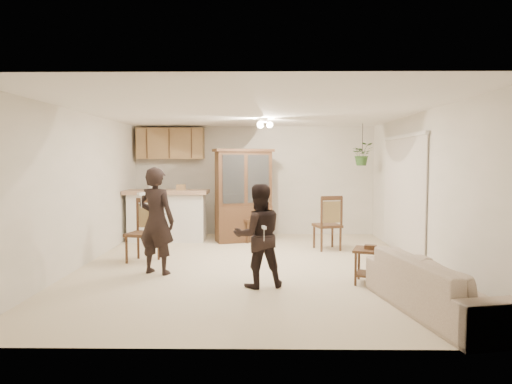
{
  "coord_description": "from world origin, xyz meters",
  "views": [
    {
      "loc": [
        0.17,
        -7.3,
        1.72
      ],
      "look_at": [
        0.07,
        0.4,
        1.19
      ],
      "focal_mm": 32.0,
      "sensor_mm": 36.0,
      "label": 1
    }
  ],
  "objects_px": {
    "china_hutch": "(243,196)",
    "chair_hutch_left": "(247,227)",
    "child": "(258,238)",
    "sofa": "(440,281)",
    "chair_bar": "(143,244)",
    "adult": "(156,215)",
    "side_table": "(370,266)",
    "chair_hutch_right": "(327,234)"
  },
  "relations": [
    {
      "from": "china_hutch",
      "to": "chair_hutch_left",
      "type": "height_order",
      "value": "china_hutch"
    },
    {
      "from": "child",
      "to": "china_hutch",
      "type": "relative_size",
      "value": 0.69
    },
    {
      "from": "sofa",
      "to": "chair_hutch_left",
      "type": "xyz_separation_m",
      "value": [
        -2.33,
        4.57,
        -0.06
      ]
    },
    {
      "from": "child",
      "to": "chair_bar",
      "type": "distance_m",
      "value": 2.52
    },
    {
      "from": "sofa",
      "to": "adult",
      "type": "bearing_deg",
      "value": 53.32
    },
    {
      "from": "side_table",
      "to": "chair_hutch_right",
      "type": "xyz_separation_m",
      "value": [
        -0.25,
        2.45,
        0.04
      ]
    },
    {
      "from": "chair_hutch_left",
      "to": "side_table",
      "type": "bearing_deg",
      "value": -21.07
    },
    {
      "from": "side_table",
      "to": "chair_hutch_left",
      "type": "relative_size",
      "value": 0.53
    },
    {
      "from": "sofa",
      "to": "chair_hutch_left",
      "type": "height_order",
      "value": "chair_hutch_left"
    },
    {
      "from": "china_hutch",
      "to": "adult",
      "type": "bearing_deg",
      "value": -130.94
    },
    {
      "from": "chair_hutch_left",
      "to": "chair_hutch_right",
      "type": "distance_m",
      "value": 1.82
    },
    {
      "from": "child",
      "to": "chair_hutch_right",
      "type": "bearing_deg",
      "value": -130.12
    },
    {
      "from": "chair_bar",
      "to": "chair_hutch_right",
      "type": "distance_m",
      "value": 3.47
    },
    {
      "from": "adult",
      "to": "china_hutch",
      "type": "xyz_separation_m",
      "value": [
        1.21,
        2.8,
        0.07
      ]
    },
    {
      "from": "adult",
      "to": "sofa",
      "type": "bearing_deg",
      "value": 173.96
    },
    {
      "from": "adult",
      "to": "chair_bar",
      "type": "bearing_deg",
      "value": -42.62
    },
    {
      "from": "sofa",
      "to": "chair_hutch_left",
      "type": "distance_m",
      "value": 5.13
    },
    {
      "from": "chair_bar",
      "to": "adult",
      "type": "bearing_deg",
      "value": -48.43
    },
    {
      "from": "adult",
      "to": "chair_hutch_right",
      "type": "relative_size",
      "value": 1.71
    },
    {
      "from": "sofa",
      "to": "china_hutch",
      "type": "bearing_deg",
      "value": 17.01
    },
    {
      "from": "child",
      "to": "chair_hutch_left",
      "type": "distance_m",
      "value": 3.55
    },
    {
      "from": "sofa",
      "to": "side_table",
      "type": "xyz_separation_m",
      "value": [
        -0.5,
        1.22,
        -0.11
      ]
    },
    {
      "from": "china_hutch",
      "to": "chair_hutch_left",
      "type": "relative_size",
      "value": 1.81
    },
    {
      "from": "side_table",
      "to": "chair_bar",
      "type": "xyz_separation_m",
      "value": [
        -3.54,
        1.34,
        0.05
      ]
    },
    {
      "from": "child",
      "to": "china_hutch",
      "type": "bearing_deg",
      "value": -97.93
    },
    {
      "from": "side_table",
      "to": "chair_hutch_right",
      "type": "bearing_deg",
      "value": 95.87
    },
    {
      "from": "chair_bar",
      "to": "chair_hutch_left",
      "type": "height_order",
      "value": "chair_hutch_left"
    },
    {
      "from": "sofa",
      "to": "chair_hutch_right",
      "type": "height_order",
      "value": "chair_hutch_right"
    },
    {
      "from": "china_hutch",
      "to": "chair_bar",
      "type": "distance_m",
      "value": 2.65
    },
    {
      "from": "side_table",
      "to": "china_hutch",
      "type": "bearing_deg",
      "value": 119.83
    },
    {
      "from": "side_table",
      "to": "chair_hutch_left",
      "type": "bearing_deg",
      "value": 118.68
    },
    {
      "from": "adult",
      "to": "chair_hutch_left",
      "type": "xyz_separation_m",
      "value": [
        1.28,
        2.82,
        -0.6
      ]
    },
    {
      "from": "sofa",
      "to": "chair_hutch_right",
      "type": "bearing_deg",
      "value": 0.68
    },
    {
      "from": "chair_bar",
      "to": "child",
      "type": "bearing_deg",
      "value": -23.51
    },
    {
      "from": "adult",
      "to": "china_hutch",
      "type": "relative_size",
      "value": 0.92
    },
    {
      "from": "adult",
      "to": "side_table",
      "type": "relative_size",
      "value": 3.17
    },
    {
      "from": "adult",
      "to": "chair_bar",
      "type": "height_order",
      "value": "adult"
    },
    {
      "from": "adult",
      "to": "chair_bar",
      "type": "relative_size",
      "value": 1.68
    },
    {
      "from": "child",
      "to": "side_table",
      "type": "relative_size",
      "value": 2.38
    },
    {
      "from": "china_hutch",
      "to": "chair_hutch_right",
      "type": "relative_size",
      "value": 1.86
    },
    {
      "from": "china_hutch",
      "to": "chair_hutch_left",
      "type": "distance_m",
      "value": 0.67
    },
    {
      "from": "adult",
      "to": "child",
      "type": "bearing_deg",
      "value": 175.49
    }
  ]
}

